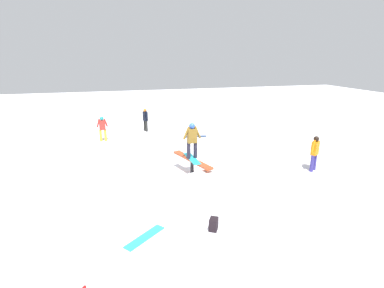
# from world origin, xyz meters

# --- Properties ---
(ground_plane) EXTENTS (60.00, 60.00, 0.00)m
(ground_plane) POSITION_xyz_m (0.00, 0.00, 0.00)
(ground_plane) COLOR white
(rail_feature) EXTENTS (2.37, 1.02, 0.73)m
(rail_feature) POSITION_xyz_m (0.00, 0.00, 0.62)
(rail_feature) COLOR black
(rail_feature) RESTS_ON ground
(snow_kicker_ramp) EXTENTS (2.18, 1.99, 0.54)m
(snow_kicker_ramp) POSITION_xyz_m (-1.61, -0.53, 0.27)
(snow_kicker_ramp) COLOR white
(snow_kicker_ramp) RESTS_ON ground
(main_rider_on_rail) EXTENTS (1.39, 0.73, 1.42)m
(main_rider_on_rail) POSITION_xyz_m (0.00, 0.00, 1.44)
(main_rider_on_rail) COLOR #20BBD5
(main_rider_on_rail) RESTS_ON rail_feature
(bystander_black) EXTENTS (0.60, 0.29, 1.42)m
(bystander_black) POSITION_xyz_m (7.74, 0.90, 0.80)
(bystander_black) COLOR #242522
(bystander_black) RESTS_ON ground
(bystander_red) EXTENTS (0.22, 0.61, 1.38)m
(bystander_red) POSITION_xyz_m (6.09, 3.43, 0.77)
(bystander_red) COLOR yellow
(bystander_red) RESTS_ON ground
(bystander_orange) EXTENTS (0.41, 0.60, 1.47)m
(bystander_orange) POSITION_xyz_m (-0.72, -4.97, 0.83)
(bystander_orange) COLOR navy
(bystander_orange) RESTS_ON ground
(loose_snowboard_white) EXTENTS (1.40, 0.39, 0.02)m
(loose_snowboard_white) POSITION_xyz_m (-3.24, -4.32, 0.01)
(loose_snowboard_white) COLOR white
(loose_snowboard_white) RESTS_ON ground
(loose_snowboard_navy) EXTENTS (0.44, 1.33, 0.02)m
(loose_snowboard_navy) POSITION_xyz_m (5.65, -1.71, 0.01)
(loose_snowboard_navy) COLOR navy
(loose_snowboard_navy) RESTS_ON ground
(loose_snowboard_cyan) EXTENTS (1.03, 1.17, 0.02)m
(loose_snowboard_cyan) POSITION_xyz_m (-3.65, 2.27, 0.01)
(loose_snowboard_cyan) COLOR #29BAD6
(loose_snowboard_cyan) RESTS_ON ground
(backpack_on_snow) EXTENTS (0.37, 0.34, 0.34)m
(backpack_on_snow) POSITION_xyz_m (-3.78, 0.41, 0.17)
(backpack_on_snow) COLOR black
(backpack_on_snow) RESTS_ON ground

